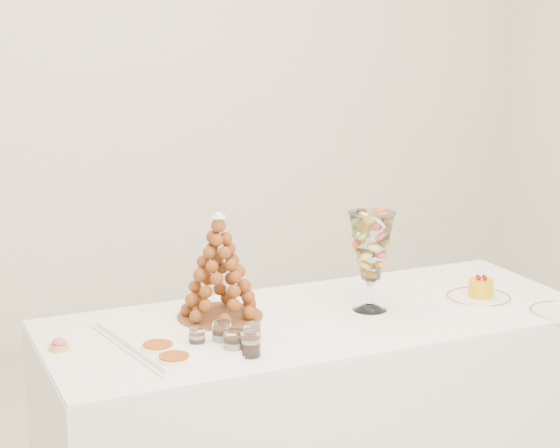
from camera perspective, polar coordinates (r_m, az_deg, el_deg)
name	(u,v)px	position (r m, az deg, el deg)	size (l,w,h in m)	color
buffet_table	(319,414)	(3.14, 2.42, -11.47)	(1.78, 0.73, 0.67)	white
lace_tray	(222,327)	(2.90, -3.58, -6.26)	(0.63, 0.47, 0.02)	white
macaron_vase	(371,247)	(3.03, 5.59, -1.40)	(0.15, 0.15, 0.33)	white
cake_plate	(478,298)	(3.25, 12.00, -4.44)	(0.22, 0.22, 0.01)	white
pink_tart	(59,345)	(2.81, -13.32, -7.18)	(0.06, 0.06, 0.04)	tan
verrine_a	(197,338)	(2.75, -5.08, -6.97)	(0.05, 0.05, 0.06)	white
verrine_b	(222,334)	(2.75, -3.57, -6.74)	(0.06, 0.06, 0.08)	white
verrine_c	(252,335)	(2.76, -1.71, -6.76)	(0.05, 0.05, 0.07)	white
verrine_d	(233,343)	(2.69, -2.87, -7.24)	(0.06, 0.06, 0.07)	white
verrine_e	(250,343)	(2.68, -1.82, -7.28)	(0.06, 0.06, 0.08)	white
ramekin_back	(158,350)	(2.72, -7.45, -7.62)	(0.10, 0.10, 0.03)	white
ramekin_front	(174,362)	(2.63, -6.47, -8.34)	(0.09, 0.09, 0.03)	white
croquembouche	(219,267)	(2.91, -3.73, -2.61)	(0.28, 0.28, 0.34)	brown
mousse_cake	(481,288)	(3.25, 12.15, -3.81)	(0.09, 0.09, 0.07)	#E5A40A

